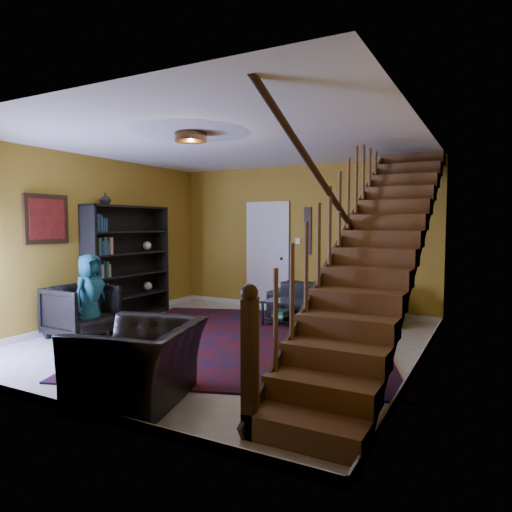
{
  "coord_description": "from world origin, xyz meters",
  "views": [
    {
      "loc": [
        3.38,
        -5.44,
        1.68
      ],
      "look_at": [
        0.27,
        0.4,
        1.21
      ],
      "focal_mm": 32.0,
      "sensor_mm": 36.0,
      "label": 1
    }
  ],
  "objects": [
    {
      "name": "bookshelf",
      "position": [
        -2.4,
        0.6,
        0.96
      ],
      "size": [
        0.35,
        1.8,
        2.0
      ],
      "color": "black",
      "rests_on": "floor"
    },
    {
      "name": "cup_b",
      "position": [
        0.81,
        1.54,
        0.47
      ],
      "size": [
        0.14,
        0.14,
        0.1
      ],
      "primitive_type": "imported",
      "rotation": [
        0.0,
        0.0,
        0.43
      ],
      "color": "#999999",
      "rests_on": "coffee_table"
    },
    {
      "name": "room",
      "position": [
        -1.33,
        1.33,
        0.05
      ],
      "size": [
        5.5,
        5.5,
        5.5
      ],
      "color": "#B18427",
      "rests_on": "ground"
    },
    {
      "name": "person_adult_a",
      "position": [
        0.79,
        2.35,
        0.15
      ],
      "size": [
        0.44,
        0.29,
        1.2
      ],
      "primitive_type": "imported",
      "rotation": [
        0.0,
        0.0,
        3.13
      ],
      "color": "black",
      "rests_on": "sofa"
    },
    {
      "name": "person_child",
      "position": [
        -1.95,
        -0.67,
        0.62
      ],
      "size": [
        0.43,
        0.63,
        1.24
      ],
      "primitive_type": "imported",
      "rotation": [
        0.0,
        0.0,
        1.63
      ],
      "color": "#195961",
      "rests_on": "armchair_left"
    },
    {
      "name": "armchair_right",
      "position": [
        0.44,
        -2.25,
        0.37
      ],
      "size": [
        1.26,
        1.36,
        0.74
      ],
      "primitive_type": "imported",
      "rotation": [
        0.0,
        0.0,
        -1.31
      ],
      "color": "black",
      "rests_on": "floor"
    },
    {
      "name": "staircase",
      "position": [
        2.12,
        -0.0,
        1.4
      ],
      "size": [
        0.95,
        5.02,
        3.18
      ],
      "color": "brown",
      "rests_on": "floor"
    },
    {
      "name": "wall_hanging",
      "position": [
        0.15,
        2.73,
        1.55
      ],
      "size": [
        0.14,
        0.03,
        0.9
      ],
      "primitive_type": "cube",
      "color": "black",
      "rests_on": "room"
    },
    {
      "name": "vase",
      "position": [
        -2.41,
        0.1,
        2.1
      ],
      "size": [
        0.18,
        0.18,
        0.19
      ],
      "primitive_type": "imported",
      "color": "#999999",
      "rests_on": "bookshelf"
    },
    {
      "name": "floor",
      "position": [
        0.0,
        0.0,
        0.0
      ],
      "size": [
        5.5,
        5.5,
        0.0
      ],
      "primitive_type": "plane",
      "color": "beige",
      "rests_on": "ground"
    },
    {
      "name": "rug",
      "position": [
        0.23,
        0.3,
        0.01
      ],
      "size": [
        5.03,
        5.36,
        0.02
      ],
      "primitive_type": "cube",
      "rotation": [
        0.0,
        0.0,
        0.34
      ],
      "color": "#440C0C",
      "rests_on": "floor"
    },
    {
      "name": "framed_picture",
      "position": [
        -2.57,
        -0.9,
        1.75
      ],
      "size": [
        0.04,
        0.74,
        0.74
      ],
      "primitive_type": "cube",
      "color": "maroon",
      "rests_on": "room"
    },
    {
      "name": "door",
      "position": [
        -0.7,
        2.73,
        1.02
      ],
      "size": [
        0.82,
        0.05,
        2.05
      ],
      "primitive_type": "cube",
      "color": "silver",
      "rests_on": "floor"
    },
    {
      "name": "coffee_table",
      "position": [
        0.53,
        1.41,
        0.24
      ],
      "size": [
        1.12,
        0.68,
        0.42
      ],
      "rotation": [
        0.0,
        0.0,
        -0.04
      ],
      "color": "black",
      "rests_on": "floor"
    },
    {
      "name": "popcorn_bucket",
      "position": [
        -0.94,
        -1.2,
        0.11
      ],
      "size": [
        0.17,
        0.17,
        0.18
      ],
      "primitive_type": "cylinder",
      "rotation": [
        0.0,
        0.0,
        -0.13
      ],
      "color": "red",
      "rests_on": "rug"
    },
    {
      "name": "bowl",
      "position": [
        0.79,
        1.42,
        0.45
      ],
      "size": [
        0.29,
        0.29,
        0.06
      ],
      "primitive_type": "imported",
      "rotation": [
        0.0,
        0.0,
        0.35
      ],
      "color": "#999999",
      "rests_on": "coffee_table"
    },
    {
      "name": "sofa",
      "position": [
        0.86,
        2.3,
        0.34
      ],
      "size": [
        2.35,
        1.05,
        0.67
      ],
      "primitive_type": "imported",
      "rotation": [
        0.0,
        0.0,
        3.21
      ],
      "color": "black",
      "rests_on": "floor"
    },
    {
      "name": "cup_a",
      "position": [
        0.71,
        1.47,
        0.47
      ],
      "size": [
        0.14,
        0.14,
        0.1
      ],
      "primitive_type": "imported",
      "rotation": [
        0.0,
        0.0,
        -0.05
      ],
      "color": "#999999",
      "rests_on": "coffee_table"
    },
    {
      "name": "armchair_left",
      "position": [
        -2.05,
        -0.77,
        0.39
      ],
      "size": [
        0.9,
        0.87,
        0.78
      ],
      "primitive_type": "imported",
      "rotation": [
        0.0,
        0.0,
        1.52
      ],
      "color": "black",
      "rests_on": "floor"
    },
    {
      "name": "ceiling_fixture",
      "position": [
        0.0,
        -0.8,
        2.74
      ],
      "size": [
        0.4,
        0.4,
        0.1
      ],
      "primitive_type": "cylinder",
      "color": "#3F2814",
      "rests_on": "room"
    },
    {
      "name": "person_adult_b",
      "position": [
        1.5,
        2.35,
        0.11
      ],
      "size": [
        0.58,
        0.46,
        1.13
      ],
      "primitive_type": "imported",
      "rotation": [
        0.0,
        0.0,
        3.07
      ],
      "color": "black",
      "rests_on": "sofa"
    }
  ]
}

